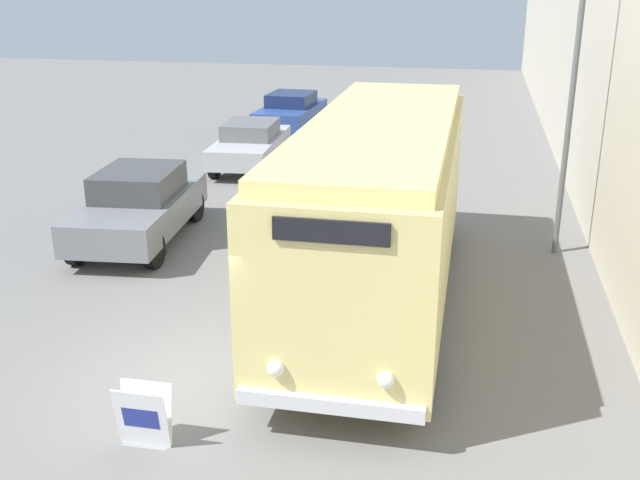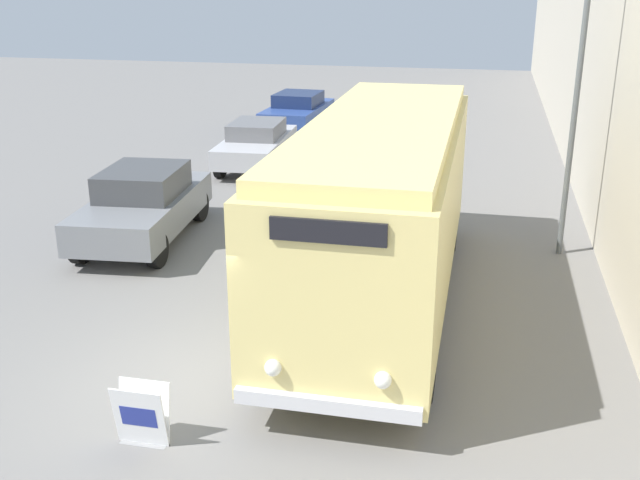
% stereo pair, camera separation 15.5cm
% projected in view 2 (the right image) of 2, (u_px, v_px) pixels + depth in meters
% --- Properties ---
extents(ground_plane, '(80.00, 80.00, 0.00)m').
position_uv_depth(ground_plane, '(184.00, 384.00, 11.02)').
color(ground_plane, slate).
extents(building_wall_right, '(0.30, 60.00, 8.06)m').
position_uv_depth(building_wall_right, '(608.00, 49.00, 17.48)').
color(building_wall_right, beige).
rests_on(building_wall_right, ground_plane).
extents(vintage_bus, '(2.52, 9.17, 3.39)m').
position_uv_depth(vintage_bus, '(381.00, 203.00, 13.10)').
color(vintage_bus, black).
rests_on(vintage_bus, ground_plane).
extents(sign_board, '(0.69, 0.32, 0.85)m').
position_uv_depth(sign_board, '(142.00, 416.00, 9.50)').
color(sign_board, gray).
rests_on(sign_board, ground_plane).
extents(streetlamp, '(0.36, 0.36, 6.76)m').
position_uv_depth(streetlamp, '(582.00, 46.00, 14.71)').
color(streetlamp, '#595E60').
rests_on(streetlamp, ground_plane).
extents(parked_car_near, '(2.31, 4.67, 1.63)m').
position_uv_depth(parked_car_near, '(143.00, 204.00, 16.73)').
color(parked_car_near, black).
rests_on(parked_car_near, ground_plane).
extents(parked_car_mid, '(2.00, 4.43, 1.40)m').
position_uv_depth(parked_car_mid, '(256.00, 143.00, 23.18)').
color(parked_car_mid, black).
rests_on(parked_car_mid, ground_plane).
extents(parked_car_far, '(2.02, 4.23, 1.47)m').
position_uv_depth(parked_car_far, '(298.00, 112.00, 28.32)').
color(parked_car_far, black).
rests_on(parked_car_far, ground_plane).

